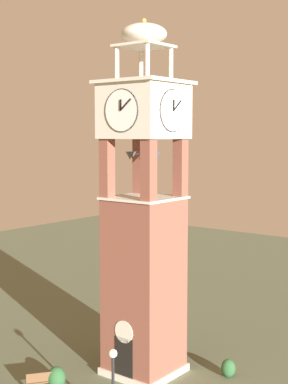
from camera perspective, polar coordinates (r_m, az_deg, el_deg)
ground at (r=30.09m, az=0.00°, el=-17.70°), size 80.00×80.00×0.00m
clock_tower at (r=28.00m, az=-0.00°, el=-3.99°), size 3.72×3.72×17.52m
park_bench at (r=28.38m, az=-10.11°, el=-18.24°), size 1.30×1.55×0.95m
lamp_post at (r=24.09m, az=-3.14°, el=-17.74°), size 0.36×0.36×3.38m
shrub_near_entry at (r=33.14m, az=0.69°, el=-14.87°), size 0.76×0.76×0.61m
shrub_left_of_tower at (r=28.44m, az=-8.83°, el=-18.03°), size 0.88×0.88×1.08m
shrub_behind_bench at (r=29.69m, az=8.49°, el=-17.15°), size 0.71×0.71×0.91m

